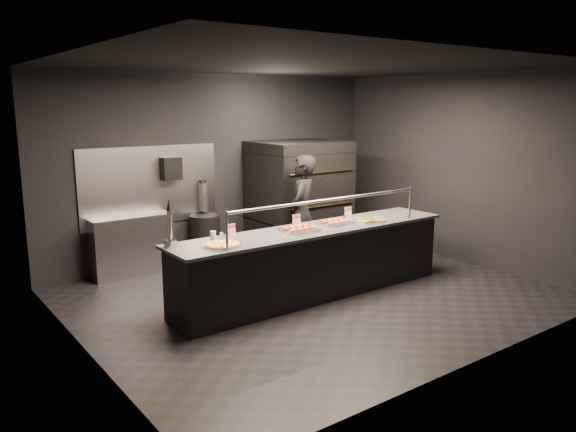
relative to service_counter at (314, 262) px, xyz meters
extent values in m
plane|color=black|center=(0.00, 0.00, -0.46)|extent=(6.00, 6.00, 0.00)
plane|color=black|center=(0.00, 0.00, 2.54)|extent=(6.00, 6.00, 0.00)
cube|color=black|center=(0.00, 2.50, 1.04)|extent=(6.00, 0.04, 3.00)
cube|color=black|center=(0.00, -2.50, 1.04)|extent=(6.00, 0.04, 3.00)
cube|color=black|center=(-3.00, 0.00, 1.04)|extent=(0.04, 5.00, 3.00)
cube|color=black|center=(3.00, 0.00, 1.04)|extent=(0.04, 5.00, 3.00)
cube|color=#99999E|center=(-1.20, 2.48, 0.84)|extent=(2.20, 0.02, 1.20)
cube|color=black|center=(0.00, 0.00, -0.02)|extent=(4.00, 0.70, 0.88)
cube|color=#3C3C42|center=(0.00, 0.00, 0.44)|extent=(4.10, 0.78, 0.04)
cylinder|color=#99999E|center=(-1.50, -0.30, 0.68)|extent=(0.03, 0.03, 0.45)
cylinder|color=#99999E|center=(1.50, -0.30, 0.68)|extent=(0.03, 0.03, 0.45)
cylinder|color=#99999E|center=(0.00, -0.30, 0.88)|extent=(3.00, 0.04, 0.04)
cube|color=black|center=(1.20, 1.90, -0.16)|extent=(1.50, 1.15, 0.60)
cube|color=black|center=(1.20, 1.90, 0.44)|extent=(1.50, 1.20, 0.55)
cube|color=black|center=(1.20, 1.90, 0.99)|extent=(1.50, 1.20, 0.55)
cube|color=black|center=(1.20, 1.90, 1.36)|extent=(1.50, 1.20, 0.18)
cylinder|color=gold|center=(1.20, 1.28, 0.44)|extent=(1.30, 0.02, 0.02)
cylinder|color=gold|center=(1.20, 1.28, 0.99)|extent=(1.30, 0.02, 0.02)
cube|color=#99999E|center=(-1.60, 2.32, -0.01)|extent=(1.20, 0.35, 0.90)
cube|color=black|center=(-0.90, 2.39, 1.09)|extent=(0.30, 0.20, 0.35)
cylinder|color=#B2B2B7|center=(-0.35, 2.40, 0.59)|extent=(0.14, 0.14, 0.45)
cube|color=black|center=(-0.35, 2.40, 0.84)|extent=(0.10, 0.06, 0.06)
cylinder|color=silver|center=(-1.95, 0.20, 0.50)|extent=(0.15, 0.15, 0.08)
cylinder|color=silver|center=(-1.95, 0.20, 0.69)|extent=(0.05, 0.05, 0.38)
cylinder|color=silver|center=(-1.95, 0.12, 0.86)|extent=(0.02, 0.11, 0.02)
cone|color=black|center=(-1.95, 0.20, 0.95)|extent=(0.05, 0.05, 0.15)
cylinder|color=silver|center=(-1.45, -0.10, 0.46)|extent=(0.47, 0.47, 0.01)
cylinder|color=#C07F3D|center=(-1.45, -0.10, 0.47)|extent=(0.41, 0.41, 0.02)
cylinder|color=#F0B24E|center=(-1.45, -0.10, 0.49)|extent=(0.36, 0.36, 0.01)
cube|color=silver|center=(-0.27, -0.02, 0.47)|extent=(0.50, 0.41, 0.02)
ellipsoid|color=#B46826|center=(-0.43, -0.10, 0.50)|extent=(0.08, 0.08, 0.05)
ellipsoid|color=#B46826|center=(-0.43, 0.05, 0.50)|extent=(0.08, 0.08, 0.05)
ellipsoid|color=#B46826|center=(-0.32, -0.10, 0.50)|extent=(0.08, 0.08, 0.05)
ellipsoid|color=#B46826|center=(-0.32, 0.05, 0.50)|extent=(0.08, 0.08, 0.05)
ellipsoid|color=#B46826|center=(-0.22, -0.10, 0.50)|extent=(0.08, 0.08, 0.05)
ellipsoid|color=#B46826|center=(-0.22, 0.05, 0.50)|extent=(0.08, 0.08, 0.05)
ellipsoid|color=#B46826|center=(-0.11, -0.10, 0.50)|extent=(0.08, 0.08, 0.05)
ellipsoid|color=#B46826|center=(-0.11, 0.05, 0.50)|extent=(0.08, 0.08, 0.05)
cube|color=silver|center=(0.39, 0.02, 0.47)|extent=(0.46, 0.37, 0.02)
ellipsoid|color=#B46826|center=(0.24, -0.05, 0.50)|extent=(0.08, 0.08, 0.05)
ellipsoid|color=#B46826|center=(0.24, 0.09, 0.50)|extent=(0.08, 0.08, 0.05)
ellipsoid|color=#B46826|center=(0.34, -0.05, 0.50)|extent=(0.08, 0.08, 0.05)
ellipsoid|color=#B46826|center=(0.34, 0.09, 0.50)|extent=(0.08, 0.08, 0.05)
ellipsoid|color=#B46826|center=(0.44, -0.05, 0.50)|extent=(0.08, 0.08, 0.05)
ellipsoid|color=#B46826|center=(0.44, 0.09, 0.50)|extent=(0.08, 0.08, 0.05)
ellipsoid|color=#B46826|center=(0.53, -0.05, 0.50)|extent=(0.08, 0.08, 0.05)
ellipsoid|color=#B46826|center=(0.53, 0.09, 0.50)|extent=(0.08, 0.08, 0.05)
cylinder|color=silver|center=(0.90, -0.12, 0.46)|extent=(0.43, 0.43, 0.01)
cube|color=#C07F3D|center=(0.90, -0.12, 0.48)|extent=(0.40, 0.37, 0.02)
cube|color=#F0B24E|center=(0.90, -0.12, 0.49)|extent=(0.38, 0.35, 0.01)
cube|color=#29861C|center=(0.90, -0.12, 0.50)|extent=(0.36, 0.33, 0.01)
cylinder|color=silver|center=(-1.40, 0.20, 0.51)|extent=(0.07, 0.07, 0.11)
cylinder|color=silver|center=(-1.29, 0.20, 0.50)|extent=(0.05, 0.05, 0.09)
cube|color=white|center=(-1.10, 0.28, 0.53)|extent=(0.12, 0.04, 0.15)
cube|color=white|center=(-0.08, 0.28, 0.53)|extent=(0.12, 0.04, 0.15)
cube|color=white|center=(0.85, 0.28, 0.53)|extent=(0.12, 0.04, 0.15)
cylinder|color=black|center=(-0.43, 2.22, -0.07)|extent=(0.48, 0.48, 0.79)
imported|color=black|center=(0.58, 1.02, 0.42)|extent=(0.77, 0.74, 1.78)
camera|label=1|loc=(-4.55, -5.56, 2.05)|focal=35.00mm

